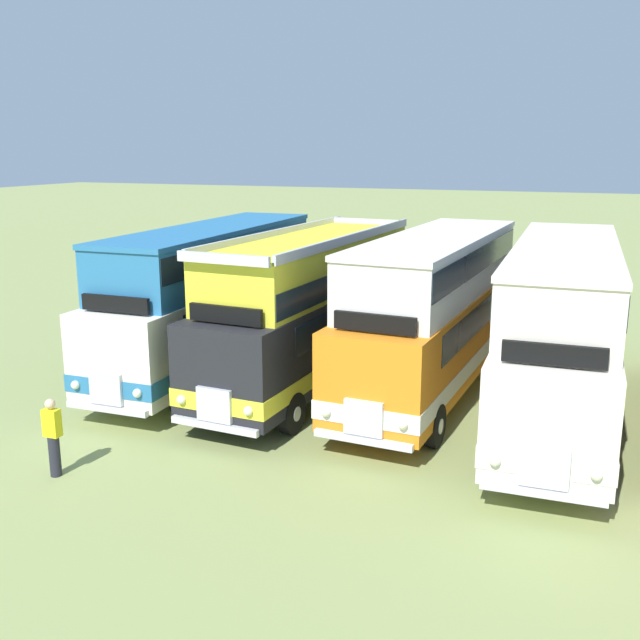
# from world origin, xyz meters

# --- Properties ---
(bus_first_in_row) EXTENTS (2.76, 10.83, 4.49)m
(bus_first_in_row) POSITION_xyz_m (-13.73, 0.16, 2.47)
(bus_first_in_row) COLOR silver
(bus_first_in_row) RESTS_ON ground
(bus_second_in_row) EXTENTS (3.14, 10.43, 4.52)m
(bus_second_in_row) POSITION_xyz_m (-10.29, -0.14, 2.36)
(bus_second_in_row) COLOR black
(bus_second_in_row) RESTS_ON ground
(bus_third_in_row) EXTENTS (3.12, 10.76, 4.49)m
(bus_third_in_row) POSITION_xyz_m (-6.86, 0.49, 2.47)
(bus_third_in_row) COLOR orange
(bus_third_in_row) RESTS_ON ground
(bus_fourth_in_row) EXTENTS (2.86, 11.67, 4.49)m
(bus_fourth_in_row) POSITION_xyz_m (-3.44, -0.20, 2.48)
(bus_fourth_in_row) COLOR silver
(bus_fourth_in_row) RESTS_ON ground
(marshal_person) EXTENTS (0.36, 0.24, 1.73)m
(marshal_person) POSITION_xyz_m (-13.12, -7.80, 0.89)
(marshal_person) COLOR #23232D
(marshal_person) RESTS_ON ground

